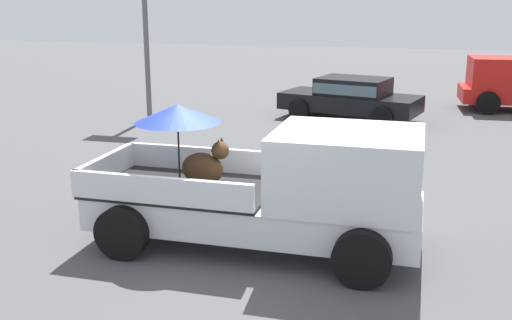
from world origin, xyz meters
The scene contains 4 objects.
ground_plane centered at (0.00, 0.00, 0.00)m, with size 80.00×80.00×0.00m, color #4C4C4F.
pickup_truck_main centered at (0.42, 0.00, 0.97)m, with size 5.07×2.28×2.18m.
parked_sedan_near centered at (0.32, 10.63, 0.74)m, with size 4.60×2.77×1.33m.
motel_sign centered at (-5.92, 9.13, 3.65)m, with size 1.40×0.16×5.20m.
Camera 1 is at (2.29, -8.56, 3.74)m, focal length 42.74 mm.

